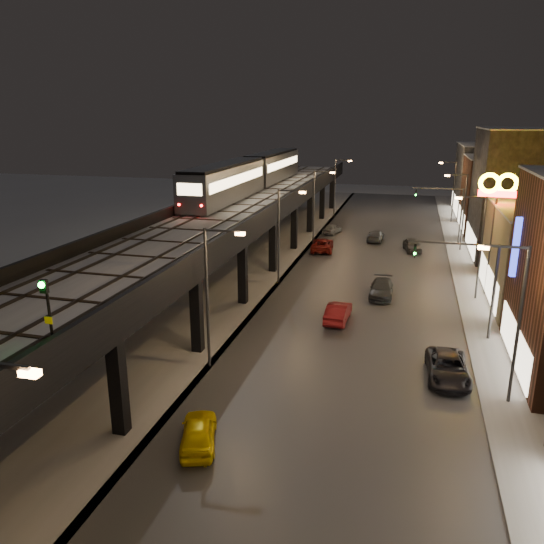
# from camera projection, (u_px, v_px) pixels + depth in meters

# --- Properties ---
(ground) EXTENTS (220.00, 220.00, 0.00)m
(ground) POSITION_uv_depth(u_px,v_px,m) (110.00, 508.00, 21.57)
(ground) COLOR silver
(road_surface) EXTENTS (17.00, 120.00, 0.06)m
(road_surface) POSITION_uv_depth(u_px,v_px,m) (369.00, 278.00, 52.19)
(road_surface) COLOR #46474D
(road_surface) RESTS_ON ground
(sidewalk_right) EXTENTS (4.00, 120.00, 0.14)m
(sidewalk_right) POSITION_uv_depth(u_px,v_px,m) (476.00, 286.00, 49.73)
(sidewalk_right) COLOR #9FA1A8
(sidewalk_right) RESTS_ON ground
(under_viaduct_pavement) EXTENTS (11.00, 120.00, 0.06)m
(under_viaduct_pavement) POSITION_uv_depth(u_px,v_px,m) (239.00, 268.00, 55.49)
(under_viaduct_pavement) COLOR #9FA1A8
(under_viaduct_pavement) RESTS_ON ground
(elevated_viaduct) EXTENTS (9.00, 100.00, 6.30)m
(elevated_viaduct) POSITION_uv_depth(u_px,v_px,m) (227.00, 221.00, 50.99)
(elevated_viaduct) COLOR black
(elevated_viaduct) RESTS_ON ground
(viaduct_trackbed) EXTENTS (8.40, 100.00, 0.32)m
(viaduct_trackbed) POSITION_uv_depth(u_px,v_px,m) (228.00, 213.00, 50.89)
(viaduct_trackbed) COLOR #B2B7C1
(viaduct_trackbed) RESTS_ON elevated_viaduct
(viaduct_parapet_streetside) EXTENTS (0.30, 100.00, 1.10)m
(viaduct_parapet_streetside) POSITION_uv_depth(u_px,v_px,m) (271.00, 210.00, 49.72)
(viaduct_parapet_streetside) COLOR black
(viaduct_parapet_streetside) RESTS_ON elevated_viaduct
(viaduct_parapet_far) EXTENTS (0.30, 100.00, 1.10)m
(viaduct_parapet_far) POSITION_uv_depth(u_px,v_px,m) (186.00, 207.00, 51.85)
(viaduct_parapet_far) COLOR black
(viaduct_parapet_far) RESTS_ON elevated_viaduct
(building_d) EXTENTS (12.20, 13.20, 14.16)m
(building_d) POSITION_uv_depth(u_px,v_px,m) (534.00, 195.00, 58.22)
(building_d) COLOR #252529
(building_d) RESTS_ON ground
(building_e) EXTENTS (12.20, 12.20, 10.16)m
(building_e) POSITION_uv_depth(u_px,v_px,m) (511.00, 195.00, 71.77)
(building_e) COLOR #582E21
(building_e) RESTS_ON ground
(building_f) EXTENTS (12.20, 16.20, 11.16)m
(building_f) POSITION_uv_depth(u_px,v_px,m) (497.00, 180.00, 84.62)
(building_f) COLOR #3C3D3E
(building_f) RESTS_ON ground
(streetlight_left_1) EXTENTS (2.57, 0.28, 9.00)m
(streetlight_left_1) POSITION_uv_depth(u_px,v_px,m) (211.00, 289.00, 32.25)
(streetlight_left_1) COLOR #38383A
(streetlight_left_1) RESTS_ON ground
(streetlight_right_1) EXTENTS (2.56, 0.28, 9.00)m
(streetlight_right_1) POSITION_uv_depth(u_px,v_px,m) (515.00, 315.00, 28.06)
(streetlight_right_1) COLOR #38383A
(streetlight_right_1) RESTS_ON ground
(streetlight_left_2) EXTENTS (2.57, 0.28, 9.00)m
(streetlight_left_2) POSITION_uv_depth(u_px,v_px,m) (281.00, 230.00, 48.95)
(streetlight_left_2) COLOR #38383A
(streetlight_left_2) RESTS_ON ground
(streetlight_right_2) EXTENTS (2.56, 0.28, 9.00)m
(streetlight_right_2) POSITION_uv_depth(u_px,v_px,m) (478.00, 241.00, 44.75)
(streetlight_right_2) COLOR #38383A
(streetlight_right_2) RESTS_ON ground
(streetlight_left_3) EXTENTS (2.57, 0.28, 9.00)m
(streetlight_left_3) POSITION_uv_depth(u_px,v_px,m) (316.00, 201.00, 65.65)
(streetlight_left_3) COLOR #38383A
(streetlight_left_3) RESTS_ON ground
(streetlight_right_3) EXTENTS (2.56, 0.28, 9.00)m
(streetlight_right_3) POSITION_uv_depth(u_px,v_px,m) (462.00, 207.00, 61.45)
(streetlight_right_3) COLOR #38383A
(streetlight_right_3) RESTS_ON ground
(streetlight_left_4) EXTENTS (2.57, 0.28, 9.00)m
(streetlight_left_4) POSITION_uv_depth(u_px,v_px,m) (337.00, 184.00, 82.34)
(streetlight_left_4) COLOR #38383A
(streetlight_left_4) RESTS_ON ground
(streetlight_right_4) EXTENTS (2.56, 0.28, 9.00)m
(streetlight_right_4) POSITION_uv_depth(u_px,v_px,m) (452.00, 188.00, 78.14)
(streetlight_right_4) COLOR #38383A
(streetlight_right_4) RESTS_ON ground
(traffic_light_rig_a) EXTENTS (6.10, 0.34, 7.00)m
(traffic_light_rig_a) POSITION_uv_depth(u_px,v_px,m) (477.00, 279.00, 36.83)
(traffic_light_rig_a) COLOR #38383A
(traffic_light_rig_a) RESTS_ON ground
(traffic_light_rig_b) EXTENTS (6.10, 0.34, 7.00)m
(traffic_light_rig_b) POSITION_uv_depth(u_px,v_px,m) (452.00, 209.00, 64.66)
(traffic_light_rig_b) COLOR #38383A
(traffic_light_rig_b) RESTS_ON ground
(subway_train) EXTENTS (3.26, 39.64, 3.90)m
(subway_train) POSITION_uv_depth(u_px,v_px,m) (253.00, 173.00, 66.33)
(subway_train) COLOR gray
(subway_train) RESTS_ON viaduct_trackbed
(rail_signal) EXTENTS (0.33, 0.42, 2.86)m
(rail_signal) POSITION_uv_depth(u_px,v_px,m) (46.00, 301.00, 20.02)
(rail_signal) COLOR black
(rail_signal) RESTS_ON viaduct_trackbed
(car_taxi) EXTENTS (2.86, 4.40, 1.39)m
(car_taxi) POSITION_uv_depth(u_px,v_px,m) (199.00, 433.00, 25.49)
(car_taxi) COLOR #F2CE00
(car_taxi) RESTS_ON ground
(car_near_white) EXTENTS (1.72, 4.48, 1.46)m
(car_near_white) POSITION_uv_depth(u_px,v_px,m) (338.00, 313.00, 41.02)
(car_near_white) COLOR maroon
(car_near_white) RESTS_ON ground
(car_mid_silver) EXTENTS (2.95, 5.50, 1.47)m
(car_mid_silver) POSITION_uv_depth(u_px,v_px,m) (322.00, 245.00, 62.55)
(car_mid_silver) COLOR maroon
(car_mid_silver) RESTS_ON ground
(car_mid_dark) EXTENTS (2.09, 4.71, 1.34)m
(car_mid_dark) POSITION_uv_depth(u_px,v_px,m) (376.00, 236.00, 67.46)
(car_mid_dark) COLOR slate
(car_mid_dark) RESTS_ON ground
(car_far_white) EXTENTS (2.53, 4.09, 1.30)m
(car_far_white) POSITION_uv_depth(u_px,v_px,m) (332.00, 229.00, 71.81)
(car_far_white) COLOR gray
(car_far_white) RESTS_ON ground
(car_onc_dark) EXTENTS (2.62, 5.30, 1.45)m
(car_onc_dark) POSITION_uv_depth(u_px,v_px,m) (448.00, 369.00, 31.93)
(car_onc_dark) COLOR black
(car_onc_dark) RESTS_ON ground
(car_onc_white) EXTENTS (1.97, 4.83, 1.40)m
(car_onc_white) POSITION_uv_depth(u_px,v_px,m) (381.00, 289.00, 46.63)
(car_onc_white) COLOR #383C40
(car_onc_white) RESTS_ON ground
(car_onc_red) EXTENTS (2.56, 4.53, 1.45)m
(car_onc_red) POSITION_uv_depth(u_px,v_px,m) (412.00, 245.00, 62.36)
(car_onc_red) COLOR #4B4D4F
(car_onc_red) RESTS_ON ground
(sign_mcdonalds) EXTENTS (3.21, 0.57, 10.79)m
(sign_mcdonalds) POSITION_uv_depth(u_px,v_px,m) (497.00, 196.00, 44.91)
(sign_mcdonalds) COLOR #38383A
(sign_mcdonalds) RESTS_ON ground
(sign_carwash) EXTENTS (1.76, 0.35, 9.11)m
(sign_carwash) POSITION_uv_depth(u_px,v_px,m) (525.00, 257.00, 34.70)
(sign_carwash) COLOR #38383A
(sign_carwash) RESTS_ON ground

